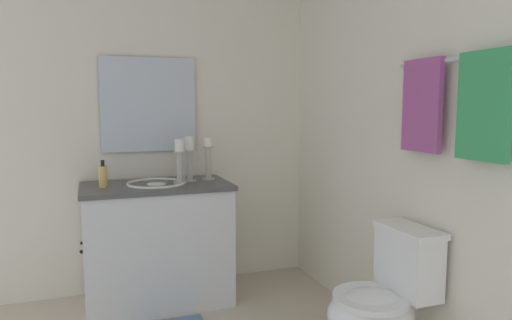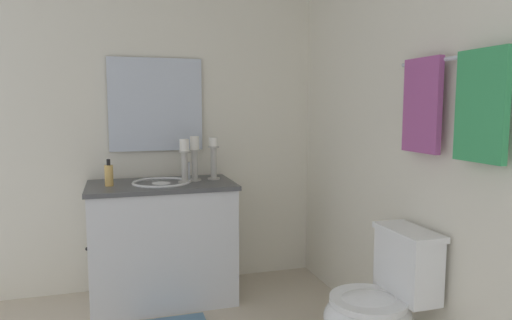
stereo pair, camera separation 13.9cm
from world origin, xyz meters
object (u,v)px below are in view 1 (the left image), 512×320
(candle_holder_short, at_px, (190,157))
(towel_center, at_px, (484,106))
(towel_bar, at_px, (456,59))
(candle_holder_mid, at_px, (180,160))
(mirror, at_px, (149,105))
(toilet, at_px, (382,303))
(vanity_cabinet, at_px, (158,243))
(towel_near_vanity, at_px, (422,106))
(sink_basin, at_px, (156,189))
(soap_bottle, at_px, (103,176))
(candle_holder_tall, at_px, (208,158))

(candle_holder_short, relative_size, towel_center, 0.68)
(towel_bar, height_order, towel_center, towel_center)
(candle_holder_mid, bearing_deg, mirror, -153.32)
(toilet, xyz_separation_m, towel_center, (0.38, 0.20, 1.00))
(candle_holder_mid, bearing_deg, vanity_cabinet, -102.43)
(candle_holder_mid, distance_m, towel_near_vanity, 1.62)
(towel_center, bearing_deg, mirror, -148.73)
(mirror, relative_size, toilet, 0.91)
(sink_basin, relative_size, toilet, 0.54)
(sink_basin, height_order, towel_center, towel_center)
(candle_holder_mid, bearing_deg, towel_near_vanity, 39.65)
(soap_bottle, bearing_deg, mirror, 130.82)
(sink_basin, distance_m, candle_holder_short, 0.32)
(toilet, bearing_deg, sink_basin, -142.62)
(towel_near_vanity, bearing_deg, candle_holder_mid, -140.35)
(mirror, xyz_separation_m, candle_holder_mid, (0.31, 0.16, -0.38))
(towel_bar, xyz_separation_m, towel_center, (0.19, -0.02, -0.22))
(sink_basin, xyz_separation_m, toilet, (1.25, 0.96, -0.43))
(soap_bottle, bearing_deg, towel_near_vanity, 50.74)
(vanity_cabinet, relative_size, towel_bar, 1.29)
(candle_holder_tall, xyz_separation_m, candle_holder_mid, (0.09, -0.22, 0.00))
(mirror, bearing_deg, towel_bar, 34.45)
(candle_holder_tall, height_order, candle_holder_short, candle_holder_short)
(mirror, height_order, toilet, mirror)
(candle_holder_short, xyz_separation_m, candle_holder_mid, (0.06, -0.08, -0.01))
(candle_holder_short, height_order, toilet, candle_holder_short)
(sink_basin, xyz_separation_m, towel_near_vanity, (1.25, 1.16, 0.57))
(sink_basin, xyz_separation_m, candle_holder_mid, (0.03, 0.16, 0.20))
(vanity_cabinet, distance_m, candle_holder_tall, 0.69)
(sink_basin, height_order, towel_bar, towel_bar)
(soap_bottle, height_order, towel_center, towel_center)
(vanity_cabinet, xyz_separation_m, candle_holder_mid, (0.03, 0.16, 0.58))
(towel_bar, distance_m, towel_center, 0.29)
(candle_holder_mid, relative_size, towel_center, 0.65)
(soap_bottle, bearing_deg, candle_holder_mid, 87.89)
(soap_bottle, xyz_separation_m, toilet, (1.24, 1.30, -0.55))
(candle_holder_tall, xyz_separation_m, towel_bar, (1.50, 0.80, 0.59))
(soap_bottle, bearing_deg, toilet, 46.46)
(vanity_cabinet, height_order, towel_near_vanity, towel_near_vanity)
(mirror, xyz_separation_m, towel_near_vanity, (1.53, 1.16, -0.01))
(towel_bar, bearing_deg, vanity_cabinet, -140.67)
(towel_near_vanity, bearing_deg, towel_bar, 5.30)
(mirror, bearing_deg, towel_near_vanity, 37.29)
(mirror, bearing_deg, vanity_cabinet, -0.01)
(soap_bottle, height_order, towel_near_vanity, towel_near_vanity)
(candle_holder_tall, distance_m, candle_holder_short, 0.15)
(soap_bottle, height_order, towel_bar, towel_bar)
(vanity_cabinet, distance_m, candle_holder_mid, 0.60)
(candle_holder_mid, xyz_separation_m, soap_bottle, (-0.02, -0.50, -0.09))
(candle_holder_tall, distance_m, candle_holder_mid, 0.24)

